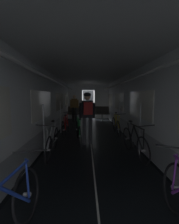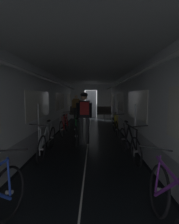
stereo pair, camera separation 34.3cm
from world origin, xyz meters
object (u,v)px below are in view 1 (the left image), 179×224
(bench_seat_far_right, at_px, (102,112))
(bicycle_yellow, at_px, (116,125))
(person_cyclist_aisle, at_px, (87,112))
(bicycle_silver, at_px, (52,141))
(bicycle_black, at_px, (134,142))
(bicycle_red, at_px, (66,126))
(person_standing_near_bench, at_px, (74,106))
(bench_seat_far_left, at_px, (75,112))
(bicycle_green_in_aisle, at_px, (79,131))

(bench_seat_far_right, distance_m, bicycle_yellow, 3.67)
(bench_seat_far_right, distance_m, person_cyclist_aisle, 5.09)
(bench_seat_far_right, height_order, bicycle_silver, bench_seat_far_right)
(bicycle_black, relative_size, bicycle_red, 1.00)
(bench_seat_far_right, xyz_separation_m, person_standing_near_bench, (-1.80, -0.38, 0.41))
(bench_seat_far_right, bearing_deg, bicycle_yellow, -86.79)
(bench_seat_far_left, height_order, bicycle_green_in_aisle, bench_seat_far_left)
(bicycle_black, distance_m, bicycle_green_in_aisle, 2.03)
(bench_seat_far_right, bearing_deg, person_cyclist_aisle, -101.59)
(bicycle_green_in_aisle, relative_size, person_standing_near_bench, 1.00)
(bicycle_silver, relative_size, bicycle_green_in_aisle, 1.01)
(bicycle_silver, bearing_deg, bicycle_black, -2.57)
(bicycle_black, relative_size, bicycle_silver, 1.00)
(bicycle_red, height_order, bicycle_green_in_aisle, bicycle_red)
(bicycle_black, xyz_separation_m, bicycle_yellow, (-0.02, 2.33, -0.00))
(bicycle_black, xyz_separation_m, bicycle_silver, (-2.20, 0.10, -0.00))
(bench_seat_far_left, bearing_deg, bicycle_green_in_aisle, -84.25)
(bicycle_green_in_aisle, height_order, person_standing_near_bench, person_standing_near_bench)
(bicycle_green_in_aisle, bearing_deg, bicycle_black, -39.90)
(person_standing_near_bench, bearing_deg, bench_seat_far_right, 11.83)
(bench_seat_far_right, height_order, bicycle_black, bench_seat_far_right)
(bicycle_red, height_order, bicycle_yellow, bicycle_red)
(bench_seat_far_left, relative_size, bench_seat_far_right, 1.00)
(person_cyclist_aisle, distance_m, bicycle_green_in_aisle, 0.80)
(bicycle_green_in_aisle, bearing_deg, bicycle_red, 121.29)
(bicycle_black, xyz_separation_m, bicycle_red, (-2.14, 2.26, -0.00))
(bicycle_silver, distance_m, bicycle_green_in_aisle, 1.37)
(person_standing_near_bench, bearing_deg, bench_seat_far_left, 90.41)
(bench_seat_far_right, xyz_separation_m, bicycle_red, (-1.91, -3.73, -0.19))
(bicycle_red, bearing_deg, person_standing_near_bench, 88.08)
(bicycle_black, height_order, bicycle_silver, bicycle_silver)
(bicycle_yellow, bearing_deg, bicycle_black, -89.47)
(bicycle_black, relative_size, person_standing_near_bench, 1.00)
(bicycle_black, bearing_deg, bench_seat_far_right, 92.17)
(bicycle_silver, bearing_deg, bench_seat_far_left, 88.28)
(bicycle_black, height_order, person_cyclist_aisle, person_cyclist_aisle)
(bench_seat_far_left, relative_size, person_standing_near_bench, 0.58)
(bench_seat_far_right, xyz_separation_m, bicycle_black, (0.23, -5.99, -0.18))
(bench_seat_far_left, distance_m, bicycle_green_in_aisle, 4.72)
(bicycle_silver, bearing_deg, person_cyclist_aisle, 44.20)
(bicycle_black, bearing_deg, bench_seat_far_left, 108.69)
(bicycle_green_in_aisle, distance_m, person_standing_near_bench, 4.38)
(bicycle_silver, distance_m, person_standing_near_bench, 5.55)
(bicycle_silver, relative_size, person_standing_near_bench, 1.00)
(bicycle_yellow, relative_size, person_cyclist_aisle, 0.98)
(person_cyclist_aisle, bearing_deg, bicycle_green_in_aisle, 139.34)
(bicycle_black, bearing_deg, bicycle_red, 133.42)
(bicycle_silver, bearing_deg, bicycle_yellow, 45.59)
(bench_seat_far_right, relative_size, bicycle_red, 0.58)
(bicycle_black, bearing_deg, bicycle_green_in_aisle, 140.10)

